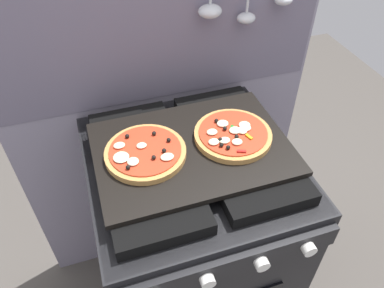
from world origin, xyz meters
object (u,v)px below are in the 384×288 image
at_px(baking_tray, 192,149).
at_px(pizza_left, 145,152).
at_px(stove, 192,240).
at_px(pizza_right, 233,135).

bearing_deg(baking_tray, pizza_left, 177.30).
relative_size(baking_tray, pizza_left, 2.44).
relative_size(stove, pizza_right, 4.07).
distance_m(stove, pizza_right, 0.49).
relative_size(baking_tray, pizza_right, 2.44).
xyz_separation_m(stove, baking_tray, (0.00, 0.00, 0.46)).
xyz_separation_m(stove, pizza_right, (0.12, 0.00, 0.48)).
height_order(stove, pizza_right, pizza_right).
relative_size(stove, baking_tray, 1.67).
distance_m(stove, baking_tray, 0.46).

